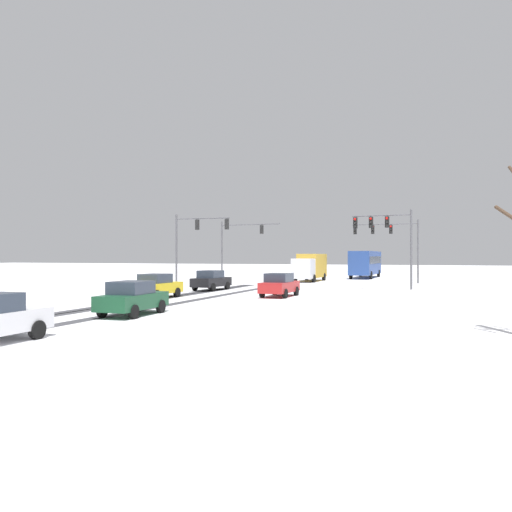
# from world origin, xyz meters

# --- Properties ---
(wheel_track_left_lane) EXTENTS (0.82, 38.97, 0.01)m
(wheel_track_left_lane) POSITION_xyz_m (-5.45, 17.71, 0.00)
(wheel_track_left_lane) COLOR #424247
(wheel_track_left_lane) RESTS_ON ground
(wheel_track_right_lane) EXTENTS (0.79, 38.97, 0.01)m
(wheel_track_right_lane) POSITION_xyz_m (-4.81, 17.71, 0.00)
(wheel_track_right_lane) COLOR #424247
(wheel_track_right_lane) RESTS_ON ground
(wheel_track_center) EXTENTS (0.80, 38.97, 0.01)m
(wheel_track_center) POSITION_xyz_m (-2.40, 17.71, 0.00)
(wheel_track_center) COLOR #424247
(wheel_track_center) RESTS_ON ground
(sidewalk_kerb_right) EXTENTS (4.00, 38.97, 0.12)m
(sidewalk_kerb_right) POSITION_xyz_m (11.41, 15.94, 0.06)
(sidewalk_kerb_right) COLOR white
(sidewalk_kerb_right) RESTS_ON ground
(traffic_signal_far_right) EXTENTS (6.81, 0.45, 6.50)m
(traffic_signal_far_right) POSITION_xyz_m (7.30, 45.45, 4.82)
(traffic_signal_far_right) COLOR #56565B
(traffic_signal_far_right) RESTS_ON ground
(traffic_signal_near_left) EXTENTS (5.14, 0.60, 6.50)m
(traffic_signal_near_left) POSITION_xyz_m (-8.27, 31.53, 4.60)
(traffic_signal_near_left) COLOR #56565B
(traffic_signal_near_left) RESTS_ON ground
(traffic_signal_near_right) EXTENTS (4.81, 0.57, 6.50)m
(traffic_signal_near_right) POSITION_xyz_m (8.13, 33.53, 4.75)
(traffic_signal_near_right) COLOR #56565B
(traffic_signal_near_right) RESTS_ON ground
(traffic_signal_far_left) EXTENTS (6.72, 0.48, 6.50)m
(traffic_signal_far_left) POSITION_xyz_m (-8.14, 41.34, 4.47)
(traffic_signal_far_left) COLOR #56565B
(traffic_signal_far_left) RESTS_ON ground
(car_black_lead) EXTENTS (2.02, 4.19, 1.62)m
(car_black_lead) POSITION_xyz_m (-5.42, 28.93, 0.82)
(car_black_lead) COLOR black
(car_black_lead) RESTS_ON ground
(car_red_second) EXTENTS (1.90, 4.13, 1.62)m
(car_red_second) POSITION_xyz_m (1.80, 24.57, 0.82)
(car_red_second) COLOR red
(car_red_second) RESTS_ON ground
(car_yellow_cab_third) EXTENTS (1.95, 4.16, 1.62)m
(car_yellow_cab_third) POSITION_xyz_m (-5.52, 20.57, 0.82)
(car_yellow_cab_third) COLOR yellow
(car_yellow_cab_third) RESTS_ON ground
(car_dark_green_fourth) EXTENTS (1.99, 4.18, 1.62)m
(car_dark_green_fourth) POSITION_xyz_m (-1.45, 11.72, 0.82)
(car_dark_green_fourth) COLOR #194C2D
(car_dark_green_fourth) RESTS_ON ground
(bus_oncoming) EXTENTS (2.80, 11.04, 3.38)m
(bus_oncoming) POSITION_xyz_m (3.16, 56.83, 1.99)
(bus_oncoming) COLOR #284793
(bus_oncoming) RESTS_ON ground
(box_truck_delivery) EXTENTS (2.35, 7.42, 3.02)m
(box_truck_delivery) POSITION_xyz_m (-1.36, 45.81, 1.63)
(box_truck_delivery) COLOR silver
(box_truck_delivery) RESTS_ON ground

